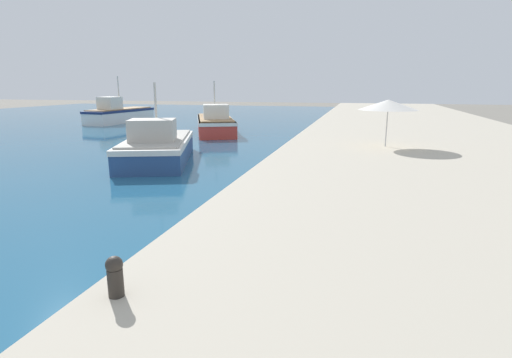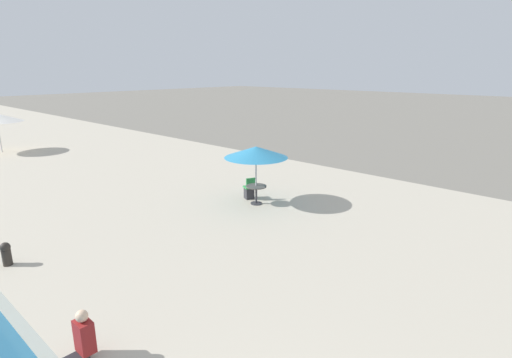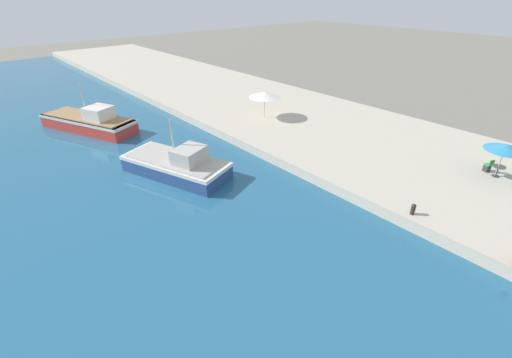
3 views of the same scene
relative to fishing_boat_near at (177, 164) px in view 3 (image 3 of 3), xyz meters
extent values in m
cube|color=#BCB29E|center=(14.16, 13.07, -0.46)|extent=(16.00, 90.00, 0.77)
cube|color=navy|center=(-0.04, 0.12, -0.22)|extent=(5.42, 8.15, 1.16)
cube|color=silver|center=(-0.04, 0.12, 0.23)|extent=(5.50, 8.24, 0.25)
cube|color=#ADA89E|center=(-0.04, 0.12, 0.41)|extent=(4.98, 7.50, 0.10)
cube|color=#B7B2A8|center=(0.40, -1.13, 0.98)|extent=(2.57, 2.29, 1.04)
cylinder|color=#B7B2A8|center=(-0.04, 0.12, 1.85)|extent=(0.12, 0.12, 2.78)
cube|color=red|center=(-1.74, 13.14, -0.19)|extent=(6.30, 9.74, 1.22)
cube|color=silver|center=(-1.74, 13.14, 0.29)|extent=(6.38, 9.85, 0.25)
cube|color=#99754C|center=(-1.74, 13.14, 0.47)|extent=(5.79, 8.96, 0.10)
cube|color=silver|center=(-1.08, 11.63, 1.07)|extent=(2.61, 2.67, 1.10)
cylinder|color=#B7B2A8|center=(-1.74, 13.14, 1.98)|extent=(0.12, 0.12, 2.92)
cylinder|color=#B7B7B7|center=(15.04, -15.25, 0.93)|extent=(0.06, 0.06, 2.01)
cone|color=teal|center=(15.04, -15.25, 2.00)|extent=(2.44, 2.44, 0.43)
cylinder|color=#B7B7B7|center=(11.49, 3.48, 0.96)|extent=(0.06, 0.06, 2.07)
cone|color=white|center=(11.49, 3.48, 2.11)|extent=(3.01, 3.01, 0.53)
cylinder|color=#333338|center=(15.01, -15.30, -0.05)|extent=(0.44, 0.44, 0.04)
cylinder|color=#333338|center=(15.01, -15.30, 0.28)|extent=(0.08, 0.08, 0.70)
cylinder|color=#4C4742|center=(15.01, -15.30, 0.65)|extent=(0.80, 0.80, 0.04)
cube|color=#2D2D33|center=(15.32, -14.61, 0.15)|extent=(0.45, 0.45, 0.45)
cube|color=#2D8E42|center=(15.32, -14.61, 0.41)|extent=(0.53, 0.53, 0.06)
cube|color=#2D8E42|center=(15.24, -14.79, 0.64)|extent=(0.39, 0.22, 0.40)
cylinder|color=#2D2823|center=(6.73, -13.76, 0.15)|extent=(0.24, 0.24, 0.45)
sphere|color=#2D2823|center=(6.73, -13.76, 0.45)|extent=(0.26, 0.26, 0.26)
camera|label=1|loc=(10.23, -18.60, 3.09)|focal=28.00mm
camera|label=2|loc=(4.06, -25.34, 5.07)|focal=28.00mm
camera|label=3|loc=(-9.94, -19.72, 10.85)|focal=24.00mm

